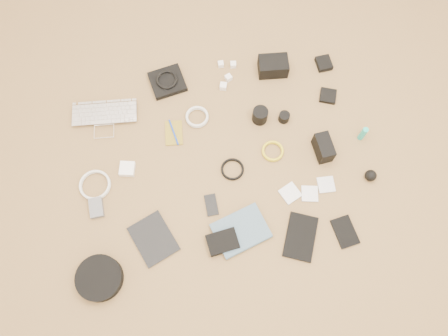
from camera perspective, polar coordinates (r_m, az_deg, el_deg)
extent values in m
cube|color=brown|center=(2.12, -0.45, 0.49)|extent=(4.00, 4.00, 0.04)
imported|color=silver|center=(2.25, -15.31, 5.88)|extent=(0.34, 0.25, 0.03)
cube|color=black|center=(2.30, -7.41, 11.10)|extent=(0.19, 0.19, 0.03)
torus|color=black|center=(2.28, -7.48, 11.38)|extent=(0.14, 0.14, 0.01)
cube|color=white|center=(2.34, -0.42, 13.41)|extent=(0.03, 0.03, 0.03)
cube|color=white|center=(2.29, 0.58, 11.71)|extent=(0.04, 0.04, 0.03)
cube|color=white|center=(2.33, 1.21, 13.35)|extent=(0.03, 0.03, 0.03)
cube|color=white|center=(2.26, -0.09, 10.63)|extent=(0.04, 0.04, 0.03)
cube|color=black|center=(2.31, 6.42, 13.08)|extent=(0.16, 0.12, 0.09)
cube|color=black|center=(2.39, 12.90, 13.18)|extent=(0.08, 0.09, 0.03)
cube|color=olive|center=(2.17, -6.57, 4.58)|extent=(0.10, 0.14, 0.01)
cylinder|color=#1639B5|center=(2.16, -6.59, 4.66)|extent=(0.03, 0.14, 0.01)
torus|color=silver|center=(2.19, -3.52, 6.59)|extent=(0.14, 0.14, 0.01)
cylinder|color=black|center=(2.16, 4.73, 6.86)|extent=(0.09, 0.09, 0.08)
cylinder|color=black|center=(2.19, 7.85, 6.60)|extent=(0.06, 0.06, 0.05)
cube|color=black|center=(2.30, 13.42, 9.15)|extent=(0.10, 0.10, 0.02)
cube|color=white|center=(2.12, -12.52, -0.11)|extent=(0.08, 0.08, 0.03)
torus|color=silver|center=(2.14, -16.45, -2.20)|extent=(0.18, 0.18, 0.01)
torus|color=black|center=(2.08, 1.11, -0.21)|extent=(0.12, 0.12, 0.01)
torus|color=gold|center=(2.13, 6.36, 2.14)|extent=(0.13, 0.13, 0.01)
cube|color=black|center=(2.13, 12.86, 2.60)|extent=(0.08, 0.13, 0.09)
cylinder|color=#1BB2A0|center=(2.21, 17.68, 4.29)|extent=(0.03, 0.03, 0.10)
cube|color=#5D5D62|center=(2.10, -16.33, -5.01)|extent=(0.06, 0.10, 0.03)
cube|color=black|center=(2.02, -9.19, -9.11)|extent=(0.23, 0.26, 0.01)
cube|color=black|center=(2.03, -1.66, -4.85)|extent=(0.06, 0.10, 0.01)
cube|color=silver|center=(2.07, 8.62, -3.28)|extent=(0.11, 0.11, 0.01)
cube|color=silver|center=(2.08, 11.13, -3.32)|extent=(0.09, 0.09, 0.01)
cube|color=silver|center=(2.11, 13.18, -2.14)|extent=(0.08, 0.08, 0.01)
sphere|color=black|center=(2.16, 18.61, -0.94)|extent=(0.07, 0.07, 0.05)
cylinder|color=black|center=(2.02, -15.95, -13.66)|extent=(0.26, 0.26, 0.06)
cube|color=black|center=(1.98, -0.19, -9.64)|extent=(0.15, 0.11, 0.03)
imported|color=#446074|center=(1.98, 3.39, -10.42)|extent=(0.28, 0.24, 0.02)
cube|color=black|center=(2.02, 9.97, -8.84)|extent=(0.20, 0.24, 0.01)
cube|color=black|center=(2.07, 15.52, -8.03)|extent=(0.11, 0.15, 0.01)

